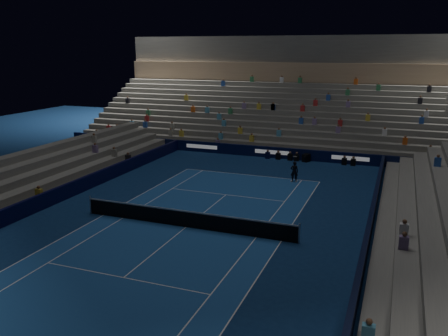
% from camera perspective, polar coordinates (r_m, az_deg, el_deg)
% --- Properties ---
extents(ground, '(90.00, 90.00, 0.00)m').
position_cam_1_polar(ground, '(26.48, -4.64, -7.22)').
color(ground, navy).
rests_on(ground, ground).
extents(court_surface, '(10.97, 23.77, 0.01)m').
position_cam_1_polar(court_surface, '(26.48, -4.64, -7.21)').
color(court_surface, '#1A4A93').
rests_on(court_surface, ground).
extents(sponsor_barrier_far, '(44.00, 0.25, 1.00)m').
position_cam_1_polar(sponsor_barrier_far, '(43.08, 5.91, 1.92)').
color(sponsor_barrier_far, black).
rests_on(sponsor_barrier_far, ground).
extents(sponsor_barrier_east, '(0.25, 37.00, 1.00)m').
position_cam_1_polar(sponsor_barrier_east, '(24.06, 16.98, -8.84)').
color(sponsor_barrier_east, black).
rests_on(sponsor_barrier_east, ground).
extents(sponsor_barrier_west, '(0.25, 37.00, 1.00)m').
position_cam_1_polar(sponsor_barrier_west, '(31.52, -20.85, -3.62)').
color(sponsor_barrier_west, black).
rests_on(sponsor_barrier_west, ground).
extents(grandstand_main, '(44.00, 15.20, 11.20)m').
position_cam_1_polar(grandstand_main, '(51.62, 8.72, 7.13)').
color(grandstand_main, slate).
rests_on(grandstand_main, ground).
extents(grandstand_east, '(5.00, 37.00, 2.50)m').
position_cam_1_polar(grandstand_east, '(24.01, 25.41, -8.61)').
color(grandstand_east, slate).
rests_on(grandstand_east, ground).
extents(grandstand_west, '(5.00, 37.00, 2.50)m').
position_cam_1_polar(grandstand_west, '(33.75, -25.34, -2.18)').
color(grandstand_west, slate).
rests_on(grandstand_west, ground).
extents(tennis_net, '(12.90, 0.10, 1.10)m').
position_cam_1_polar(tennis_net, '(26.30, -4.67, -6.20)').
color(tennis_net, '#B2B2B7').
rests_on(tennis_net, ground).
extents(tennis_player, '(0.64, 0.48, 1.59)m').
position_cam_1_polar(tennis_player, '(35.33, 8.59, -0.44)').
color(tennis_player, black).
rests_on(tennis_player, ground).
extents(broadcast_camera, '(0.71, 1.07, 0.69)m').
position_cam_1_polar(broadcast_camera, '(41.98, 10.00, 1.24)').
color(broadcast_camera, black).
rests_on(broadcast_camera, ground).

